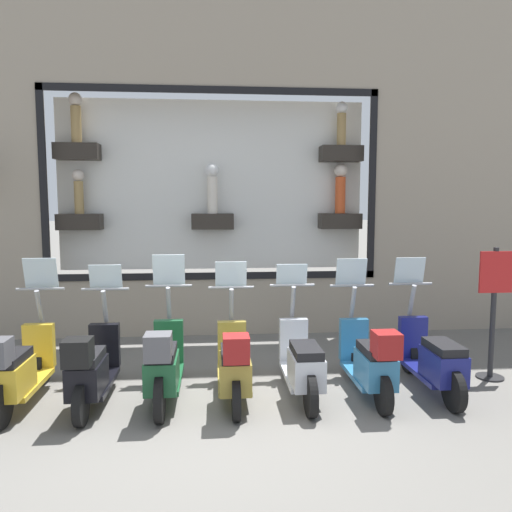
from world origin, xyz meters
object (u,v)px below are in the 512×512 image
object	(u,v)px
scooter_yellow_6	(18,369)
scooter_black_5	(92,368)
scooter_green_4	(164,364)
shop_sign_post	(494,308)
scooter_navy_0	(433,360)
scooter_olive_3	(234,364)
scooter_silver_2	(302,363)
scooter_teal_1	(370,360)

from	to	relation	value
scooter_yellow_6	scooter_black_5	bearing A→B (deg)	-90.50
scooter_green_4	scooter_yellow_6	size ratio (longest dim) A/B	1.00
scooter_black_5	shop_sign_post	distance (m)	5.16
scooter_green_4	scooter_black_5	distance (m)	0.82
scooter_yellow_6	shop_sign_post	size ratio (longest dim) A/B	1.01
scooter_navy_0	scooter_yellow_6	world-z (taller)	scooter_yellow_6
scooter_green_4	scooter_navy_0	bearing A→B (deg)	-89.03
scooter_navy_0	scooter_olive_3	distance (m)	2.46
scooter_navy_0	scooter_green_4	world-z (taller)	scooter_green_4
scooter_black_5	scooter_yellow_6	xyz separation A→B (m)	(0.01, 0.82, 0.01)
scooter_silver_2	shop_sign_post	bearing A→B (deg)	-80.74
scooter_teal_1	shop_sign_post	xyz separation A→B (m)	(0.50, -1.83, 0.50)
scooter_teal_1	scooter_green_4	world-z (taller)	scooter_green_4
scooter_navy_0	scooter_olive_3	bearing A→B (deg)	91.59
scooter_teal_1	scooter_black_5	distance (m)	3.28
scooter_teal_1	scooter_silver_2	xyz separation A→B (m)	(0.07, 0.82, -0.03)
scooter_teal_1	scooter_green_4	xyz separation A→B (m)	(0.01, 2.46, 0.02)
scooter_teal_1	scooter_yellow_6	size ratio (longest dim) A/B	1.00
scooter_green_4	scooter_yellow_6	distance (m)	1.64
scooter_green_4	scooter_teal_1	bearing A→B (deg)	-90.28
shop_sign_post	scooter_yellow_6	bearing A→B (deg)	94.74
scooter_olive_3	scooter_yellow_6	bearing A→B (deg)	89.84
scooter_olive_3	scooter_silver_2	bearing A→B (deg)	-85.34
scooter_silver_2	scooter_yellow_6	xyz separation A→B (m)	(-0.06, 3.28, 0.04)
scooter_green_4	scooter_silver_2	bearing A→B (deg)	-88.12
scooter_navy_0	shop_sign_post	distance (m)	1.22
scooter_olive_3	scooter_black_5	distance (m)	1.64
scooter_green_4	scooter_yellow_6	bearing A→B (deg)	90.21
scooter_black_5	scooter_navy_0	bearing A→B (deg)	-89.04
scooter_green_4	scooter_yellow_6	xyz separation A→B (m)	(-0.01, 1.64, -0.01)
scooter_teal_1	scooter_olive_3	xyz separation A→B (m)	(-0.00, 1.64, -0.00)
scooter_green_4	shop_sign_post	bearing A→B (deg)	-83.54
scooter_navy_0	scooter_black_5	xyz separation A→B (m)	(-0.07, 4.11, 0.03)
scooter_silver_2	scooter_green_4	world-z (taller)	scooter_green_4
scooter_olive_3	shop_sign_post	xyz separation A→B (m)	(0.50, -3.47, 0.50)
scooter_olive_3	shop_sign_post	bearing A→B (deg)	-81.82
shop_sign_post	scooter_olive_3	bearing A→B (deg)	98.18
scooter_navy_0	scooter_green_4	bearing A→B (deg)	90.97
scooter_olive_3	scooter_yellow_6	world-z (taller)	scooter_yellow_6
scooter_teal_1	scooter_black_5	xyz separation A→B (m)	(-0.00, 3.28, -0.00)
scooter_navy_0	scooter_teal_1	distance (m)	0.82
scooter_teal_1	scooter_olive_3	distance (m)	1.64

